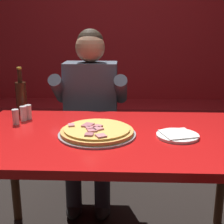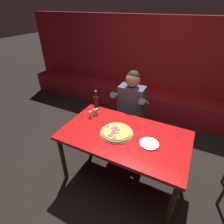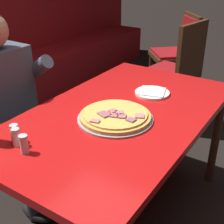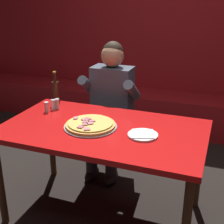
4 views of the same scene
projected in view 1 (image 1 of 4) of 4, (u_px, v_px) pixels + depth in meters
name	position (u px, v px, depth m)	size (l,w,h in m)	color
booth_wall_panel	(121.00, 56.00, 3.63)	(6.80, 0.16, 1.90)	maroon
booth_bench	(120.00, 123.00, 3.52)	(6.46, 0.48, 0.46)	maroon
main_dining_table	(115.00, 148.00, 1.61)	(1.49, 0.86, 0.76)	#422816
pizza	(97.00, 132.00, 1.56)	(0.39, 0.39, 0.05)	#9E9EA3
plate_white_paper	(178.00, 135.00, 1.54)	(0.21, 0.21, 0.02)	white
beer_bottle	(21.00, 97.00, 1.91)	(0.07, 0.07, 0.29)	black
shaker_oregano	(28.00, 113.00, 1.83)	(0.04, 0.04, 0.09)	silver
shaker_parmesan	(24.00, 114.00, 1.80)	(0.04, 0.04, 0.09)	silver
shaker_black_pepper	(16.00, 118.00, 1.73)	(0.04, 0.04, 0.09)	silver
diner_seated_blue_shirt	(90.00, 110.00, 2.24)	(0.53, 0.53, 1.27)	black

